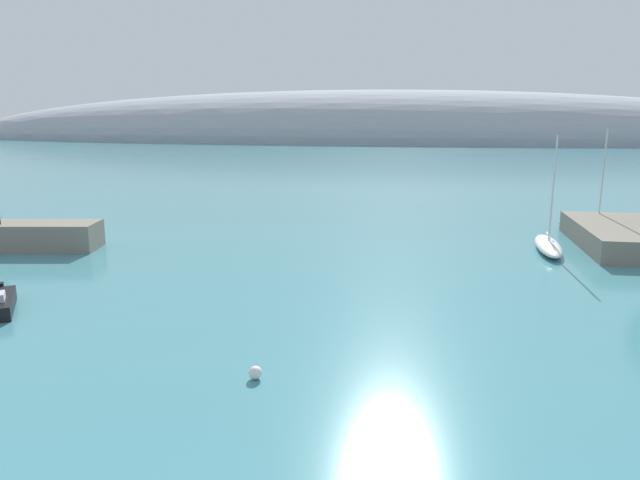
# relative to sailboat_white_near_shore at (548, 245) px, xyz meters

# --- Properties ---
(distant_ridge) EXTENTS (310.70, 65.91, 34.21)m
(distant_ridge) POSITION_rel_sailboat_white_near_shore_xyz_m (-27.72, 163.16, -0.47)
(distant_ridge) COLOR #999EA8
(distant_ridge) RESTS_ON ground
(sailboat_white_near_shore) EXTENTS (2.02, 7.20, 8.42)m
(sailboat_white_near_shore) POSITION_rel_sailboat_white_near_shore_xyz_m (0.00, 0.00, 0.00)
(sailboat_white_near_shore) COLOR white
(sailboat_white_near_shore) RESTS_ON water
(sailboat_grey_mid_mooring) EXTENTS (6.35, 5.76, 8.68)m
(sailboat_grey_mid_mooring) POSITION_rel_sailboat_white_near_shore_xyz_m (5.50, 7.68, -0.01)
(sailboat_grey_mid_mooring) COLOR gray
(sailboat_grey_mid_mooring) RESTS_ON water
(mooring_buoy_white) EXTENTS (0.52, 0.52, 0.52)m
(mooring_buoy_white) POSITION_rel_sailboat_white_near_shore_xyz_m (-15.49, -23.96, -0.20)
(mooring_buoy_white) COLOR silver
(mooring_buoy_white) RESTS_ON water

